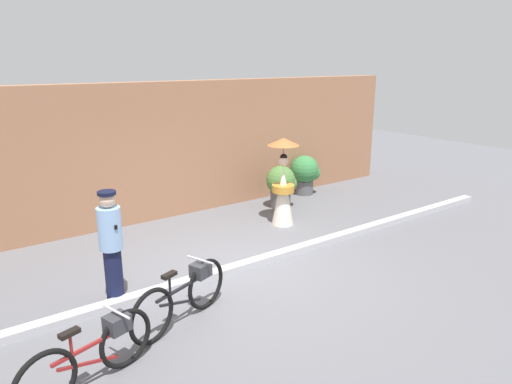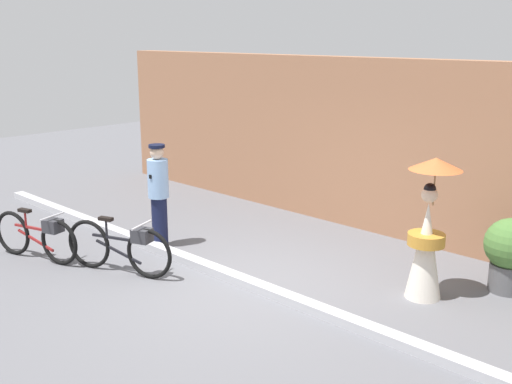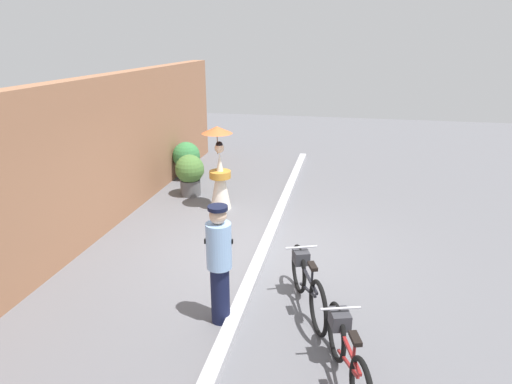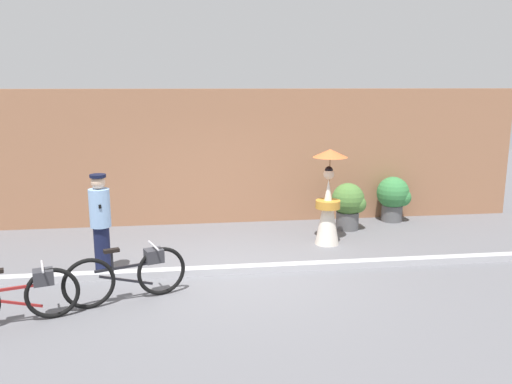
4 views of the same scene
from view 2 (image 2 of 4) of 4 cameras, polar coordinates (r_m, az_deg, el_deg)
The scene contains 8 objects.
ground_plane at distance 8.75m, azimuth -0.93°, elevation -8.70°, with size 30.00×30.00×0.00m, color slate.
building_wall at distance 10.95m, azimuth 12.03°, elevation 4.07°, with size 14.00×0.40×3.05m, color #9E6B4C.
sidewalk_curb at distance 8.72m, azimuth -0.93°, elevation -8.34°, with size 14.00×0.20×0.12m, color #B2B2B7.
bicycle_near_officer at distance 9.24m, azimuth -12.38°, elevation -4.95°, with size 1.73×0.73×0.84m.
bicycle_far_side at distance 10.15m, azimuth -19.59°, elevation -3.80°, with size 1.66×0.62×0.80m.
person_officer at distance 10.17m, azimuth -9.03°, elevation -0.07°, with size 0.34×0.38×1.72m.
person_with_parasol at distance 8.39m, azimuth 15.62°, elevation -3.70°, with size 0.69×0.69×1.91m.
potted_plant_small at distance 9.05m, azimuth 22.62°, elevation -5.14°, with size 0.73×0.71×1.04m.
Camera 2 is at (5.69, -5.68, 3.44)m, focal length 43.10 mm.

